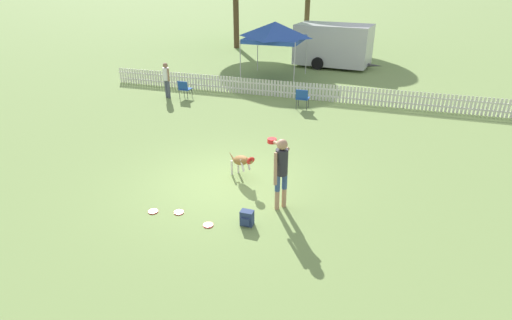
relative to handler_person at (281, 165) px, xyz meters
The scene contains 13 objects.
ground_plane 2.05m from the handler_person, 159.04° to the left, with size 240.00×240.00×0.00m, color olive.
handler_person is the anchor object (origin of this frame).
leaping_dog 1.76m from the handler_person, 142.09° to the left, with size 1.00×0.83×0.81m.
frisbee_near_handler 2.55m from the handler_person, 155.00° to the right, with size 0.22×0.22×0.02m.
frisbee_near_dog 2.06m from the handler_person, 135.62° to the right, with size 0.22×0.22×0.02m.
frisbee_midfield 3.10m from the handler_person, 157.05° to the right, with size 0.22×0.22×0.02m.
backpack_on_grass 1.39m from the handler_person, 116.79° to the right, with size 0.28×0.22×0.34m.
picket_fence 8.93m from the handler_person, 100.51° to the left, with size 17.94×0.04×0.72m.
folding_chair_blue_left 9.53m from the handler_person, 130.74° to the left, with size 0.47×0.49×0.79m.
folding_chair_center 7.48m from the handler_person, 98.48° to the left, with size 0.49×0.51×0.82m.
canopy_tent_main 12.64m from the handler_person, 106.57° to the left, with size 2.75×2.75×2.77m.
spectator_standing 9.96m from the handler_person, 134.44° to the left, with size 0.38×0.27×1.51m.
equipment_trailer 15.85m from the handler_person, 94.30° to the left, with size 5.02×2.78×2.33m.
Camera 1 is at (3.61, -8.34, 4.95)m, focal length 28.00 mm.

